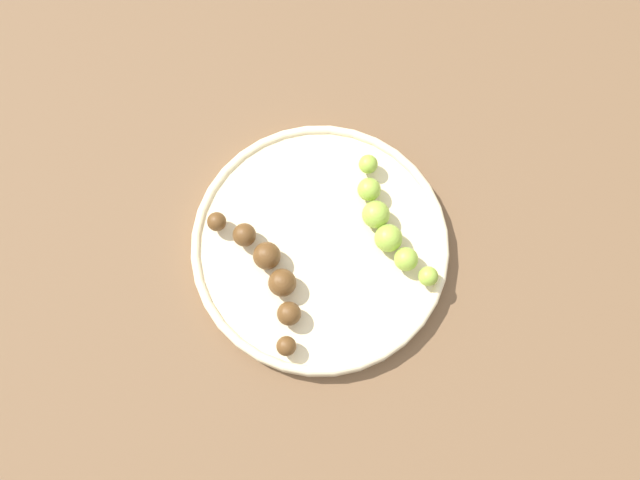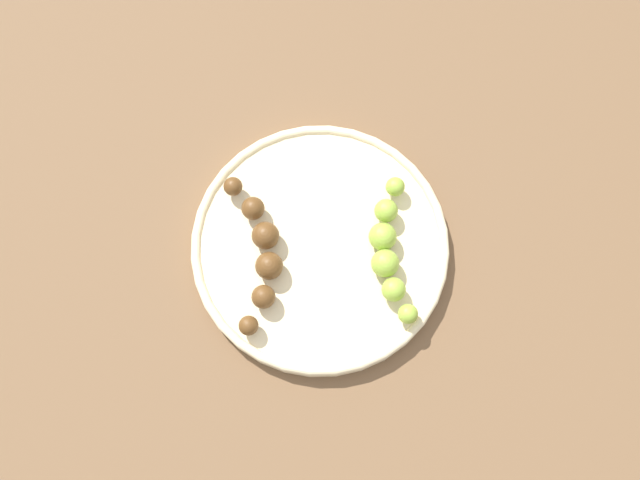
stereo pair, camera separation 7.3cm
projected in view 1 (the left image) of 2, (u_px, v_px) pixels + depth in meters
The scene contains 4 objects.
ground_plane at pixel (320, 249), 0.77m from camera, with size 2.40×2.40×0.00m, color brown.
fruit_bowl at pixel (320, 246), 0.76m from camera, with size 0.28×0.28×0.02m.
banana_overripe at pixel (268, 273), 0.73m from camera, with size 0.07×0.17×0.03m.
banana_green at pixel (386, 224), 0.74m from camera, with size 0.06×0.15×0.03m.
Camera 1 is at (0.12, 0.15, 0.75)m, focal length 39.69 mm.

